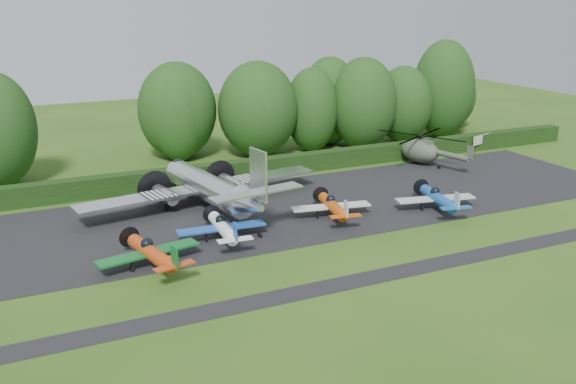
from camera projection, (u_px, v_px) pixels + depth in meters
name	position (u px, v px, depth m)	size (l,w,h in m)	color
ground	(336.00, 247.00, 49.81)	(160.00, 160.00, 0.00)	#285116
apron	(283.00, 209.00, 58.46)	(70.00, 18.00, 0.01)	black
taxiway_verge	(378.00, 276.00, 44.62)	(70.00, 2.00, 0.00)	black
hedgerow	(240.00, 179.00, 67.98)	(90.00, 1.60, 2.00)	black
transport_plane	(209.00, 187.00, 57.84)	(23.55, 18.06, 7.55)	silver
light_plane_red	(151.00, 253.00, 45.58)	(7.62, 8.01, 2.93)	#AE3B10
light_plane_white	(223.00, 228.00, 50.65)	(7.14, 7.51, 2.74)	white
light_plane_orange	(333.00, 206.00, 55.81)	(7.03, 7.39, 2.70)	#BE480B
light_plane_blue	(438.00, 198.00, 57.80)	(7.34, 7.72, 2.82)	#185194
helicopter	(420.00, 149.00, 73.33)	(10.69, 12.52, 3.44)	#394333
sign_board	(481.00, 140.00, 79.79)	(3.61, 0.14, 2.03)	#3F3326
tree_0	(312.00, 110.00, 78.80)	(6.57, 6.57, 10.35)	black
tree_1	(444.00, 89.00, 86.42)	(8.29, 8.29, 13.09)	black
tree_2	(451.00, 97.00, 93.29)	(7.00, 7.00, 8.95)	black
tree_3	(403.00, 104.00, 84.02)	(7.62, 7.62, 9.94)	black
tree_4	(258.00, 109.00, 76.14)	(9.52, 9.52, 11.39)	black
tree_6	(363.00, 104.00, 79.77)	(8.34, 8.34, 11.48)	black
tree_7	(178.00, 116.00, 73.96)	(6.37, 6.37, 10.69)	black
tree_10	(330.00, 101.00, 82.14)	(7.58, 7.58, 11.31)	black
tree_11	(177.00, 110.00, 75.35)	(9.21, 9.21, 11.39)	black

